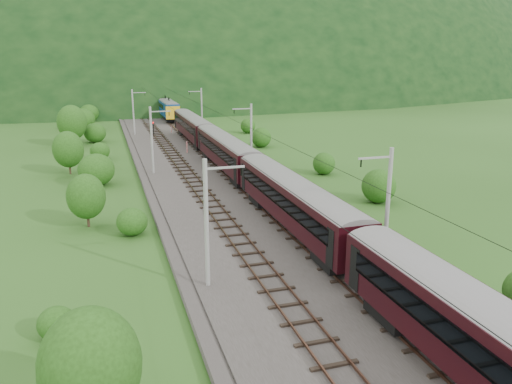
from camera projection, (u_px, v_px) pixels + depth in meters
name	position (u px, v px, depth m)	size (l,w,h in m)	color
ground	(301.00, 277.00, 32.87)	(600.00, 600.00, 0.00)	#264917
railbed	(256.00, 227.00, 42.05)	(14.00, 220.00, 0.30)	#38332D
track_left	(228.00, 227.00, 41.30)	(2.40, 220.00, 0.27)	#503122
track_right	(283.00, 221.00, 42.67)	(2.40, 220.00, 0.27)	#503122
catenary_left	(152.00, 139.00, 59.41)	(2.54, 192.28, 8.00)	gray
catenary_right	(251.00, 134.00, 62.90)	(2.54, 192.28, 8.00)	gray
overhead_wires	(256.00, 145.00, 40.20)	(4.83, 198.00, 0.03)	black
mountain_main	(121.00, 82.00, 272.36)	(504.00, 360.00, 244.00)	black
train	(296.00, 195.00, 39.16)	(2.93, 163.76, 5.10)	black
hazard_post_near	(187.00, 147.00, 73.01)	(0.18, 0.18, 1.66)	red
hazard_post_far	(171.00, 129.00, 91.94)	(0.14, 0.14, 1.30)	red
signal	(153.00, 128.00, 88.40)	(0.27, 0.27, 2.42)	black
vegetation_left	(75.00, 175.00, 49.98)	(12.92, 143.06, 6.57)	#204312
vegetation_right	(364.00, 188.00, 49.84)	(6.65, 104.50, 3.03)	#204312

